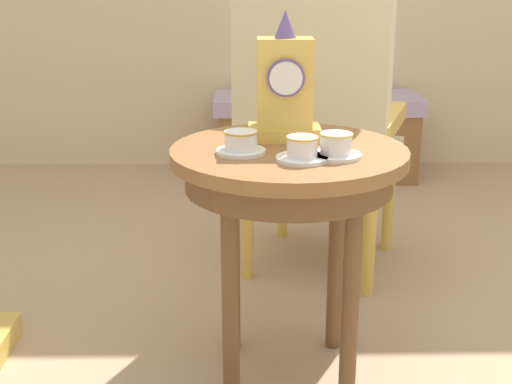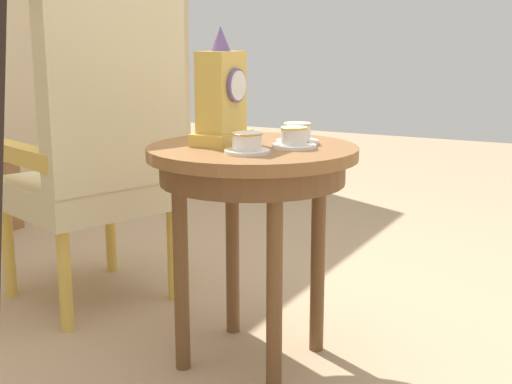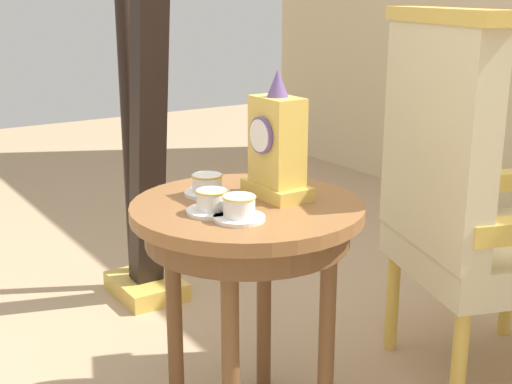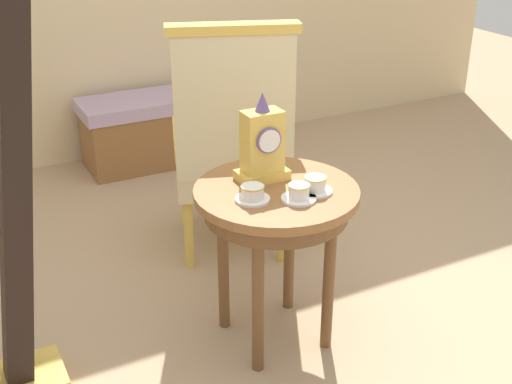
% 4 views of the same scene
% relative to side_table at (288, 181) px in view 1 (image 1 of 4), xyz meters
% --- Properties ---
extents(ground_plane, '(10.00, 10.00, 0.00)m').
position_rel_side_table_xyz_m(ground_plane, '(0.05, -0.00, -0.57)').
color(ground_plane, tan).
extents(side_table, '(0.61, 0.61, 0.66)m').
position_rel_side_table_xyz_m(side_table, '(0.00, 0.00, 0.00)').
color(side_table, brown).
rests_on(side_table, ground).
extents(teacup_left, '(0.12, 0.12, 0.06)m').
position_rel_side_table_xyz_m(teacup_left, '(-0.12, -0.05, 0.11)').
color(teacup_left, white).
rests_on(teacup_left, side_table).
extents(teacup_right, '(0.13, 0.13, 0.06)m').
position_rel_side_table_xyz_m(teacup_right, '(0.02, -0.12, 0.11)').
color(teacup_right, white).
rests_on(teacup_right, side_table).
extents(teacup_center, '(0.12, 0.12, 0.06)m').
position_rel_side_table_xyz_m(teacup_center, '(0.11, -0.10, 0.11)').
color(teacup_center, white).
rests_on(teacup_center, side_table).
extents(mantel_clock, '(0.19, 0.11, 0.34)m').
position_rel_side_table_xyz_m(mantel_clock, '(-0.01, 0.09, 0.22)').
color(mantel_clock, gold).
rests_on(mantel_clock, side_table).
extents(armchair, '(0.69, 0.68, 1.14)m').
position_rel_side_table_xyz_m(armchair, '(0.14, 0.68, 0.02)').
color(armchair, beige).
rests_on(armchair, ground).
extents(window_bench, '(1.08, 0.40, 0.44)m').
position_rel_side_table_xyz_m(window_bench, '(0.27, 1.95, -0.35)').
color(window_bench, '#B299B7').
rests_on(window_bench, ground).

